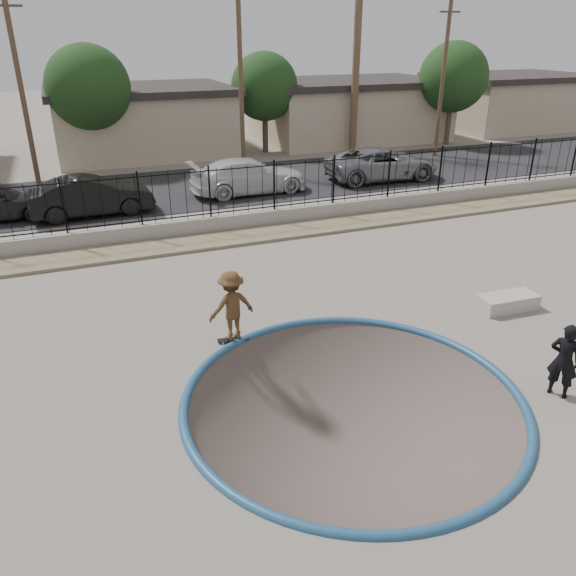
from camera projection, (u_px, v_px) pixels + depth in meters
The scene contains 24 objects.
ground at pixel (203, 245), 22.88m from camera, with size 120.00×120.00×2.20m, color slate.
bowl_pit at pixel (353, 399), 11.43m from camera, with size 6.84×6.84×1.80m, color #473D36, non-canonical shape.
coping_ring at pixel (353, 399), 11.43m from camera, with size 7.04×7.04×0.20m, color navy.
rock_strip at pixel (220, 240), 20.03m from camera, with size 42.00×1.60×0.11m, color #938460.
retaining_wall at pixel (212, 224), 20.86m from camera, with size 42.00×0.45×0.60m, color gray.
fence at pixel (210, 193), 20.36m from camera, with size 40.00×0.04×1.80m.
street at pixel (176, 189), 26.63m from camera, with size 90.00×8.00×0.04m, color black.
house_center at pixel (142, 120), 33.84m from camera, with size 10.60×8.60×3.90m.
house_east at pixel (349, 109), 38.54m from camera, with size 12.60×8.60×3.90m.
house_east_far at pixel (511, 100), 43.24m from camera, with size 11.60×8.60×3.90m.
palm_right at pixel (358, 22), 31.84m from camera, with size 2.30×2.30×10.30m.
utility_pole_left at pixel (20, 85), 24.36m from camera, with size 1.70×0.24×9.00m.
utility_pole_mid at pixel (240, 73), 27.61m from camera, with size 1.70×0.24×9.50m.
utility_pole_right at pixel (443, 73), 31.74m from camera, with size 1.70×0.24×9.00m.
street_tree_left at pixel (88, 88), 28.96m from camera, with size 4.32×4.32×6.36m.
street_tree_mid at pixel (264, 87), 33.30m from camera, with size 3.96×3.96×5.83m.
street_tree_right at pixel (453, 77), 35.50m from camera, with size 4.32×4.32×6.36m.
skater at pixel (232, 309), 13.22m from camera, with size 1.11×0.64×1.72m, color brown.
skateboard at pixel (233, 339), 13.56m from camera, with size 0.78×0.30×0.07m.
videographer at pixel (564, 360), 11.27m from camera, with size 0.59×0.39×1.62m, color black.
concrete_ledge at pixel (507, 302), 15.09m from camera, with size 1.60×0.70×0.40m, color #AAA497.
car_b at pixel (91, 196), 22.44m from camera, with size 1.67×4.79×1.58m, color black.
car_c at pixel (249, 176), 25.62m from camera, with size 2.18×5.37×1.56m, color silver.
car_d at pixel (382, 164), 27.96m from camera, with size 2.62×5.69×1.58m, color gray.
Camera 1 is at (-4.72, -9.29, 6.83)m, focal length 35.00 mm.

